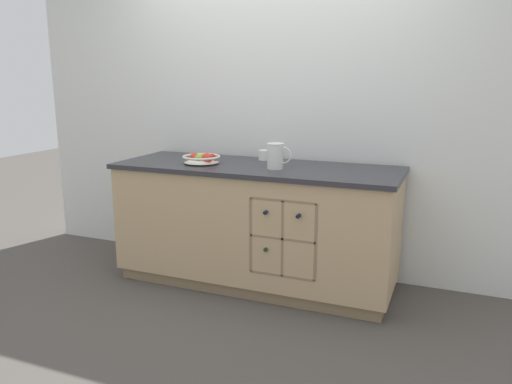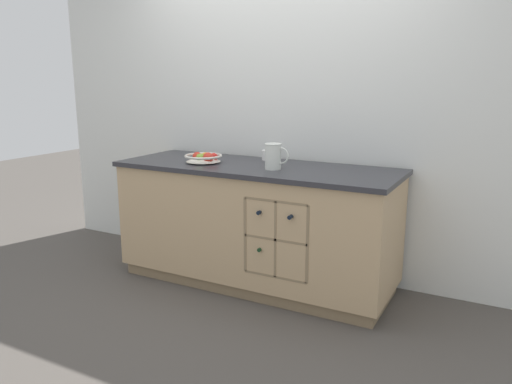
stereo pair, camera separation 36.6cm
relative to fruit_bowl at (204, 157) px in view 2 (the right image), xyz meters
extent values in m
plane|color=#4C4742|center=(0.40, 0.08, -0.94)|extent=(14.00, 14.00, 0.00)
cube|color=silver|center=(0.40, 0.50, 0.33)|extent=(4.44, 0.06, 2.55)
cube|color=#8B7354|center=(0.40, 0.08, -0.90)|extent=(1.98, 0.64, 0.09)
cube|color=tan|center=(0.40, 0.08, -0.46)|extent=(2.04, 0.70, 0.78)
cube|color=#2D2D33|center=(0.40, 0.08, -0.06)|extent=(2.08, 0.74, 0.03)
cube|color=#8B7354|center=(0.73, -0.17, -0.45)|extent=(0.45, 0.01, 0.52)
cube|color=#8B7354|center=(0.51, -0.22, -0.45)|extent=(0.02, 0.10, 0.52)
cube|color=#8B7354|center=(0.96, -0.22, -0.45)|extent=(0.02, 0.10, 0.52)
cube|color=#8B7354|center=(0.73, -0.22, -0.71)|extent=(0.45, 0.10, 0.02)
cube|color=#8B7354|center=(0.73, -0.22, -0.45)|extent=(0.45, 0.10, 0.02)
cube|color=#8B7354|center=(0.73, -0.22, -0.19)|extent=(0.45, 0.10, 0.02)
cube|color=#8B7354|center=(0.73, -0.22, -0.45)|extent=(0.02, 0.10, 0.52)
cylinder|color=#19381E|center=(0.62, -0.11, -0.54)|extent=(0.07, 0.19, 0.07)
cylinder|color=#19381E|center=(0.62, -0.25, -0.54)|extent=(0.03, 0.08, 0.03)
cylinder|color=black|center=(0.62, -0.13, -0.28)|extent=(0.07, 0.19, 0.07)
cylinder|color=black|center=(0.62, -0.26, -0.28)|extent=(0.03, 0.08, 0.03)
cylinder|color=black|center=(0.85, -0.13, -0.28)|extent=(0.07, 0.20, 0.07)
cylinder|color=black|center=(0.85, -0.27, -0.28)|extent=(0.03, 0.08, 0.03)
cylinder|color=silver|center=(0.00, 0.00, -0.03)|extent=(0.13, 0.13, 0.01)
cone|color=silver|center=(0.00, 0.00, 0.00)|extent=(0.26, 0.26, 0.05)
torus|color=silver|center=(0.00, 0.00, 0.01)|extent=(0.28, 0.28, 0.02)
sphere|color=#7FA838|center=(0.00, -0.04, 0.00)|extent=(0.07, 0.07, 0.07)
sphere|color=gold|center=(0.01, 0.01, 0.00)|extent=(0.07, 0.07, 0.07)
sphere|color=red|center=(-0.06, 0.01, 0.00)|extent=(0.07, 0.07, 0.07)
sphere|color=red|center=(0.06, 0.05, 0.00)|extent=(0.06, 0.06, 0.06)
sphere|color=red|center=(0.06, -0.03, 0.01)|extent=(0.08, 0.08, 0.08)
cylinder|color=silver|center=(0.58, 0.00, 0.05)|extent=(0.11, 0.11, 0.18)
torus|color=silver|center=(0.58, 0.00, 0.14)|extent=(0.12, 0.12, 0.01)
torus|color=silver|center=(0.64, 0.00, 0.06)|extent=(0.12, 0.01, 0.12)
cylinder|color=white|center=(0.37, 0.33, 0.00)|extent=(0.09, 0.09, 0.08)
torus|color=white|center=(0.41, 0.33, 0.00)|extent=(0.06, 0.01, 0.06)
camera|label=1|loc=(1.76, -3.23, 0.57)|focal=35.00mm
camera|label=2|loc=(2.09, -3.08, 0.57)|focal=35.00mm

